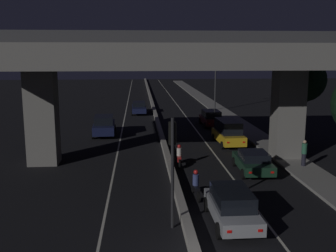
{
  "coord_description": "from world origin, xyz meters",
  "views": [
    {
      "loc": [
        -1.98,
        -12.46,
        7.36
      ],
      "look_at": [
        0.65,
        22.1,
        0.9
      ],
      "focal_mm": 42.0,
      "sensor_mm": 36.0,
      "label": 1
    }
  ],
  "objects": [
    {
      "name": "car_dark_red_fourth",
      "position": [
        5.44,
        26.73,
        0.82
      ],
      "size": [
        2.04,
        4.36,
        1.59
      ],
      "rotation": [
        0.0,
        0.0,
        1.59
      ],
      "color": "#591414",
      "rests_on": "ground_plane"
    },
    {
      "name": "roadside_tree_kerbside_mid",
      "position": [
        11.13,
        17.87,
        5.23
      ],
      "size": [
        3.51,
        3.51,
        7.02
      ],
      "color": "#38281C",
      "rests_on": "ground_plane"
    },
    {
      "name": "motorcycle_red_filtering_mid",
      "position": [
        0.66,
        12.49,
        0.61
      ],
      "size": [
        0.34,
        1.96,
        1.45
      ],
      "rotation": [
        0.0,
        0.0,
        1.49
      ],
      "color": "black",
      "rests_on": "ground_plane"
    },
    {
      "name": "motorcycle_white_filtering_far",
      "position": [
        0.9,
        19.9,
        0.58
      ],
      "size": [
        0.34,
        1.82,
        1.36
      ],
      "rotation": [
        0.0,
        0.0,
        1.63
      ],
      "color": "black",
      "rests_on": "ground_plane"
    },
    {
      "name": "median_divider",
      "position": [
        0.0,
        35.0,
        0.2
      ],
      "size": [
        0.39,
        126.0,
        0.4
      ],
      "primitive_type": "cube",
      "color": "gray",
      "rests_on": "ground_plane"
    },
    {
      "name": "traffic_light_left_of_median",
      "position": [
        -0.6,
        3.32,
        3.25
      ],
      "size": [
        0.3,
        0.49,
        4.77
      ],
      "color": "black",
      "rests_on": "ground_plane"
    },
    {
      "name": "lane_line_left_inner",
      "position": [
        -3.59,
        35.0,
        0.0
      ],
      "size": [
        0.12,
        126.0,
        0.0
      ],
      "primitive_type": "cube",
      "color": "beige",
      "rests_on": "ground_plane"
    },
    {
      "name": "car_dark_blue_lead_oncoming",
      "position": [
        -5.11,
        22.8,
        0.93
      ],
      "size": [
        2.17,
        4.6,
        1.77
      ],
      "rotation": [
        0.0,
        0.0,
        -1.53
      ],
      "color": "#141938",
      "rests_on": "ground_plane"
    },
    {
      "name": "car_silver_lead",
      "position": [
        2.02,
        3.44,
        0.83
      ],
      "size": [
        1.89,
        4.27,
        1.56
      ],
      "rotation": [
        0.0,
        0.0,
        1.57
      ],
      "color": "gray",
      "rests_on": "ground_plane"
    },
    {
      "name": "lane_line_right_inner",
      "position": [
        3.59,
        35.0,
        0.0
      ],
      "size": [
        0.12,
        126.0,
        0.0
      ],
      "primitive_type": "cube",
      "color": "beige",
      "rests_on": "ground_plane"
    },
    {
      "name": "elevated_overpass",
      "position": [
        0.0,
        13.77,
        6.78
      ],
      "size": [
        22.78,
        10.49,
        8.8
      ],
      "color": "slate",
      "rests_on": "ground_plane"
    },
    {
      "name": "car_dark_blue_second_oncoming",
      "position": [
        -1.92,
        35.67,
        0.74
      ],
      "size": [
        1.88,
        4.76,
        1.44
      ],
      "rotation": [
        0.0,
        0.0,
        -1.56
      ],
      "color": "#141938",
      "rests_on": "ground_plane"
    },
    {
      "name": "motorcycle_black_filtering_near",
      "position": [
        0.92,
        6.7,
        0.62
      ],
      "size": [
        0.34,
        1.92,
        1.47
      ],
      "rotation": [
        0.0,
        0.0,
        1.64
      ],
      "color": "black",
      "rests_on": "ground_plane"
    },
    {
      "name": "car_dark_green_second",
      "position": [
        5.1,
        10.7,
        0.71
      ],
      "size": [
        2.12,
        4.19,
        1.36
      ],
      "rotation": [
        0.0,
        0.0,
        1.53
      ],
      "color": "black",
      "rests_on": "ground_plane"
    },
    {
      "name": "car_taxi_yellow_third",
      "position": [
        5.27,
        18.35,
        1.04
      ],
      "size": [
        2.05,
        4.55,
        2.01
      ],
      "rotation": [
        0.0,
        0.0,
        1.61
      ],
      "color": "gold",
      "rests_on": "ground_plane"
    },
    {
      "name": "sidewalk_right",
      "position": [
        8.43,
        28.0,
        0.08
      ],
      "size": [
        2.29,
        126.0,
        0.17
      ],
      "primitive_type": "cube",
      "color": "gray",
      "rests_on": "ground_plane"
    },
    {
      "name": "pedestrian_on_sidewalk",
      "position": [
        8.64,
        11.36,
        1.02
      ],
      "size": [
        0.34,
        0.34,
        1.69
      ],
      "color": "black",
      "rests_on": "sidewalk_right"
    },
    {
      "name": "street_lamp",
      "position": [
        7.48,
        37.03,
        4.71
      ],
      "size": [
        2.46,
        0.32,
        7.93
      ],
      "color": "#2D2D30",
      "rests_on": "ground_plane"
    }
  ]
}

